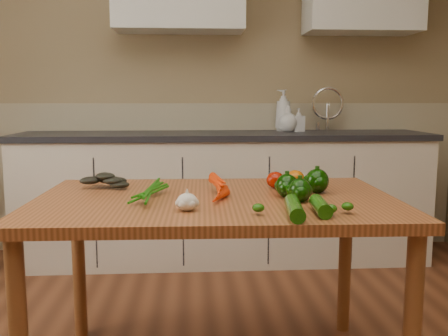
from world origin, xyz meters
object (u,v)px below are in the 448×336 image
pepper_a (287,186)px  zucchini_a (321,206)px  carrot_bunch (197,188)px  tomato_b (295,179)px  soap_bottle_a (283,110)px  tomato_c (314,181)px  zucchini_b (294,208)px  table (215,218)px  tomato_a (275,180)px  leafy_greens (107,176)px  soap_bottle_b (299,120)px  pepper_c (300,190)px  pepper_b (317,181)px  garlic_bulb (187,202)px  soap_bottle_c (288,119)px

pepper_a → zucchini_a: 0.30m
carrot_bunch → tomato_b: bearing=25.1°
soap_bottle_a → tomato_c: size_ratio=3.98×
zucchini_a → zucchini_b: same height
table → tomato_a: size_ratio=18.15×
table → soap_bottle_a: bearing=72.3°
leafy_greens → zucchini_b: bearing=-39.3°
soap_bottle_b → carrot_bunch: (-0.75, -1.62, -0.20)m
leafy_greens → zucchini_a: 0.97m
carrot_bunch → zucchini_a: size_ratio=1.44×
soap_bottle_b → zucchini_b: (-0.43, -1.97, -0.21)m
tomato_b → pepper_c: bearing=-98.6°
leafy_greens → tomato_b: leafy_greens is taller
pepper_b → soap_bottle_a: bearing=84.5°
pepper_b → pepper_a: bearing=-149.6°
tomato_c → zucchini_a: 0.46m
leafy_greens → garlic_bulb: (0.35, -0.48, -0.02)m
carrot_bunch → pepper_c: bearing=-16.6°
table → leafy_greens: leafy_greens is taller
zucchini_a → zucchini_b: 0.10m
tomato_c → pepper_a: bearing=-132.6°
soap_bottle_a → pepper_c: 1.84m
pepper_a → zucchini_b: size_ratio=0.38×
carrot_bunch → pepper_c: pepper_c is taller
tomato_c → soap_bottle_c: bearing=83.3°
garlic_bulb → pepper_c: size_ratio=0.83×
soap_bottle_a → garlic_bulb: soap_bottle_a is taller
soap_bottle_b → zucchini_a: (-0.34, -1.94, -0.21)m
pepper_b → tomato_c: (0.01, 0.08, -0.01)m
pepper_a → leafy_greens: bearing=160.7°
soap_bottle_c → pepper_b: size_ratio=1.88×
tomato_a → soap_bottle_b: bearing=74.3°
leafy_greens → zucchini_a: leafy_greens is taller
garlic_bulb → tomato_c: 0.66m
soap_bottle_a → zucchini_b: 2.07m
soap_bottle_b → tomato_a: 1.53m
leafy_greens → garlic_bulb: leafy_greens is taller
tomato_a → tomato_c: bearing=-12.4°
zucchini_a → pepper_c: bearing=97.8°
tomato_b → tomato_c: tomato_b is taller
tomato_a → leafy_greens: bearing=175.0°
pepper_a → zucchini_b: 0.32m
soap_bottle_a → pepper_a: soap_bottle_a is taller
soap_bottle_c → tomato_b: size_ratio=2.26×
soap_bottle_a → tomato_b: 1.53m
soap_bottle_a → pepper_c: (-0.26, -1.80, -0.25)m
soap_bottle_c → zucchini_a: soap_bottle_c is taller
pepper_a → zucchini_b: bearing=-96.4°
carrot_bunch → leafy_greens: bearing=150.4°
pepper_b → zucchini_a: size_ratio=0.54×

